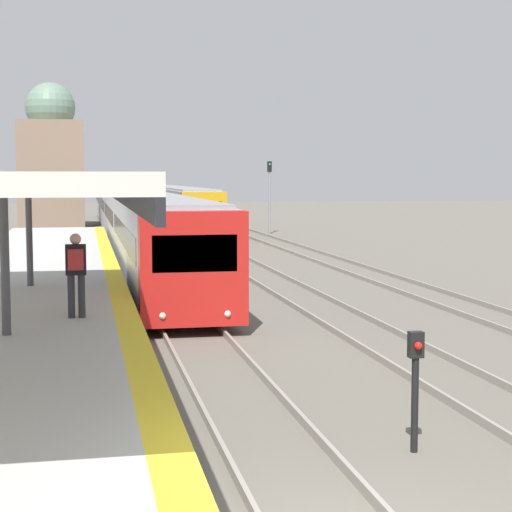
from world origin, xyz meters
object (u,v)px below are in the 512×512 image
at_px(train_far, 176,205).
at_px(signal_mast_far, 269,188).
at_px(signal_post_near, 415,377).
at_px(train_near, 126,211).
at_px(person_on_platform, 76,268).

height_order(train_far, signal_mast_far, signal_mast_far).
bearing_deg(train_far, signal_post_near, -92.44).
bearing_deg(train_near, signal_mast_far, 15.96).
xyz_separation_m(person_on_platform, train_near, (2.70, 36.02, -0.29)).
xyz_separation_m(signal_post_near, signal_mast_far, (7.73, 44.89, 1.99)).
xyz_separation_m(person_on_platform, train_far, (6.81, 45.70, -0.31)).
bearing_deg(signal_post_near, signal_mast_far, 80.22).
bearing_deg(signal_mast_far, train_far, 128.57).
xyz_separation_m(train_near, signal_mast_far, (9.64, 2.76, 1.32)).
distance_m(person_on_platform, train_far, 46.21).
distance_m(train_near, train_far, 10.52).
height_order(person_on_platform, train_far, train_far).
relative_size(train_near, train_far, 2.19).
distance_m(person_on_platform, signal_post_near, 7.71).
bearing_deg(signal_post_near, person_on_platform, 126.97).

